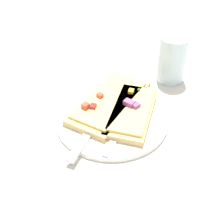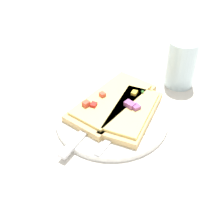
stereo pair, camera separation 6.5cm
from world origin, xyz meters
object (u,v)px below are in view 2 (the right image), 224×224
(plate, at_px, (112,118))
(pizza_slice_corner, at_px, (132,113))
(knife, at_px, (90,126))
(drinking_glass, at_px, (181,63))
(pizza_slice_main, at_px, (112,102))
(fork, at_px, (127,119))

(plate, distance_m, pizza_slice_corner, 0.04)
(knife, distance_m, drinking_glass, 0.27)
(knife, height_order, pizza_slice_main, pizza_slice_main)
(plate, distance_m, pizza_slice_main, 0.04)
(plate, xyz_separation_m, fork, (0.03, 0.02, 0.01))
(plate, height_order, knife, knife)
(plate, distance_m, knife, 0.06)
(plate, relative_size, pizza_slice_corner, 1.28)
(plate, height_order, pizza_slice_corner, pizza_slice_corner)
(pizza_slice_main, height_order, pizza_slice_corner, same)
(knife, distance_m, pizza_slice_corner, 0.09)
(knife, height_order, drinking_glass, drinking_glass)
(plate, relative_size, pizza_slice_main, 1.03)
(pizza_slice_main, distance_m, drinking_glass, 0.20)
(fork, xyz_separation_m, pizza_slice_main, (-0.06, -0.01, 0.01))
(plate, distance_m, fork, 0.03)
(pizza_slice_corner, bearing_deg, plate, 109.61)
(knife, relative_size, pizza_slice_corner, 1.07)
(plate, relative_size, knife, 1.20)
(pizza_slice_corner, bearing_deg, fork, 159.42)
(knife, relative_size, pizza_slice_main, 0.86)
(fork, bearing_deg, drinking_glass, -10.97)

